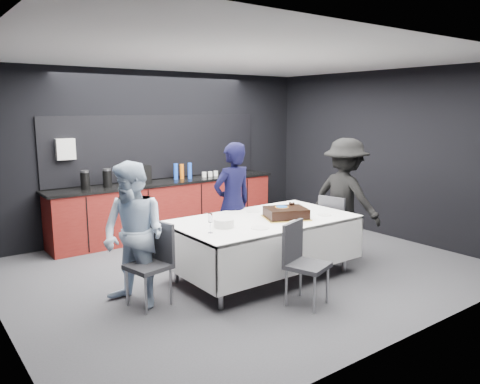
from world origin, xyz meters
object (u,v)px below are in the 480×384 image
object	(u,v)px
chair_right	(335,222)
person_right	(345,198)
chair_near	(301,257)
champagne_flute	(210,219)
person_center	(233,203)
party_table	(263,229)
cake_assembly	(286,213)
person_left	(134,235)
chair_left	(154,257)
plate_stack	(224,223)

from	to	relation	value
chair_right	person_right	size ratio (longest dim) A/B	0.53
chair_near	champagne_flute	bearing A→B (deg)	136.24
chair_right	person_center	world-z (taller)	person_center
party_table	person_right	distance (m)	1.53
champagne_flute	cake_assembly	bearing A→B (deg)	1.33
person_right	chair_right	bearing A→B (deg)	77.87
person_left	cake_assembly	bearing A→B (deg)	56.52
champagne_flute	person_left	xyz separation A→B (m)	(-0.77, 0.34, -0.13)
cake_assembly	chair_right	world-z (taller)	cake_assembly
champagne_flute	chair_right	size ratio (longest dim) A/B	0.24
cake_assembly	chair_right	bearing A→B (deg)	8.00
chair_left	chair_near	xyz separation A→B (m)	(1.32, -0.97, 0.00)
chair_left	person_left	xyz separation A→B (m)	(-0.19, 0.08, 0.27)
party_table	person_left	size ratio (longest dim) A/B	1.44
person_center	chair_near	bearing A→B (deg)	80.04
party_table	cake_assembly	xyz separation A→B (m)	(0.24, -0.16, 0.21)
champagne_flute	chair_near	xyz separation A→B (m)	(0.74, -0.71, -0.40)
cake_assembly	person_left	bearing A→B (deg)	170.85
chair_left	chair_near	size ratio (longest dim) A/B	1.00
cake_assembly	chair_near	bearing A→B (deg)	-120.24
chair_right	chair_near	bearing A→B (deg)	-149.80
chair_right	chair_left	bearing A→B (deg)	178.39
chair_right	champagne_flute	bearing A→B (deg)	-175.42
chair_left	chair_right	distance (m)	2.85
chair_left	person_left	distance (m)	0.34
champagne_flute	person_left	bearing A→B (deg)	156.25
cake_assembly	person_center	distance (m)	0.90
chair_right	person_right	world-z (taller)	person_right
party_table	chair_right	xyz separation A→B (m)	(1.34, -0.01, -0.11)
cake_assembly	champagne_flute	size ratio (longest dim) A/B	3.00
cake_assembly	chair_left	xyz separation A→B (m)	(-1.75, 0.23, -0.31)
party_table	cake_assembly	distance (m)	0.36
party_table	plate_stack	distance (m)	0.69
chair_right	plate_stack	bearing A→B (deg)	-178.37
champagne_flute	person_right	distance (m)	2.45
party_table	chair_near	bearing A→B (deg)	-101.81
chair_near	person_center	xyz separation A→B (m)	(0.22, 1.61, 0.32)
chair_left	party_table	bearing A→B (deg)	-2.71
chair_left	person_left	bearing A→B (deg)	157.72
chair_right	person_right	xyz separation A→B (m)	(0.18, -0.02, 0.34)
champagne_flute	person_center	distance (m)	1.32
champagne_flute	chair_left	distance (m)	0.75
cake_assembly	chair_right	size ratio (longest dim) A/B	0.73
plate_stack	person_left	world-z (taller)	person_left
cake_assembly	person_center	xyz separation A→B (m)	(-0.21, 0.88, 0.01)
cake_assembly	chair_near	xyz separation A→B (m)	(-0.43, -0.73, -0.31)
cake_assembly	plate_stack	distance (m)	0.90
party_table	chair_right	size ratio (longest dim) A/B	2.51
chair_left	person_center	bearing A→B (deg)	22.70
plate_stack	chair_near	distance (m)	1.00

